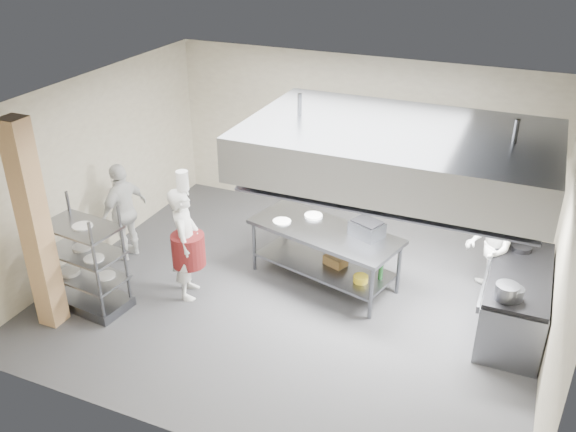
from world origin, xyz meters
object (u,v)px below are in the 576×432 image
at_px(chef_plating, 124,211).
at_px(griddle, 367,229).
at_px(island, 324,256).
at_px(stockpot, 507,292).
at_px(cooking_range, 515,301).
at_px(chef_line, 489,247).
at_px(pass_rack, 86,258).
at_px(chef_head, 186,243).

relative_size(chef_plating, griddle, 3.67).
height_order(island, stockpot, stockpot).
distance_m(cooking_range, chef_line, 0.88).
relative_size(pass_rack, chef_line, 0.95).
xyz_separation_m(island, chef_head, (-1.74, -1.12, 0.42)).
xyz_separation_m(cooking_range, chef_plating, (-6.08, -0.49, 0.41)).
bearing_deg(pass_rack, chef_plating, 111.09).
bearing_deg(griddle, chef_line, 38.65).
distance_m(cooking_range, stockpot, 0.94).
height_order(pass_rack, chef_head, chef_head).
xyz_separation_m(island, pass_rack, (-2.90, -1.94, 0.36)).
height_order(chef_line, griddle, chef_line).
distance_m(island, griddle, 0.85).
relative_size(island, pass_rack, 1.42).
xyz_separation_m(island, chef_line, (2.33, 0.53, 0.40)).
bearing_deg(stockpot, griddle, 157.36).
height_order(cooking_range, chef_head, chef_head).
bearing_deg(cooking_range, stockpot, -100.47).
height_order(pass_rack, chef_line, chef_line).
relative_size(island, chef_head, 1.32).
bearing_deg(chef_line, island, -86.27).
relative_size(chef_line, stockpot, 5.93).
distance_m(pass_rack, stockpot, 5.70).
xyz_separation_m(cooking_range, griddle, (-2.19, 0.13, 0.60)).
relative_size(chef_line, chef_plating, 1.04).
bearing_deg(chef_plating, chef_line, 108.41).
height_order(chef_head, stockpot, chef_head).
height_order(chef_head, griddle, chef_head).
bearing_deg(stockpot, chef_plating, 177.77).
height_order(cooking_range, chef_line, chef_line).
distance_m(chef_line, griddle, 1.78).
bearing_deg(chef_line, cooking_range, 29.94).
bearing_deg(cooking_range, chef_plating, -175.36).
height_order(cooking_range, griddle, griddle).
bearing_deg(chef_plating, chef_head, 76.93).
xyz_separation_m(island, chef_plating, (-3.27, -0.56, 0.37)).
relative_size(chef_head, griddle, 3.89).
height_order(chef_plating, stockpot, chef_plating).
height_order(griddle, stockpot, griddle).
height_order(chef_line, stockpot, chef_line).
bearing_deg(island, pass_rack, -131.65).
xyz_separation_m(pass_rack, cooking_range, (5.71, 1.88, -0.39)).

